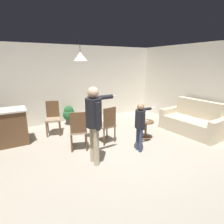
{
  "coord_description": "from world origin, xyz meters",
  "views": [
    {
      "loc": [
        -2.15,
        -3.35,
        2.13
      ],
      "look_at": [
        -0.12,
        0.26,
        1.0
      ],
      "focal_mm": 29.6,
      "sensor_mm": 36.0,
      "label": 1
    }
  ],
  "objects": [
    {
      "name": "dining_chair_centre_back",
      "position": [
        0.01,
        0.77,
        0.55
      ],
      "size": [
        0.48,
        0.48,
        1.0
      ],
      "rotation": [
        0.0,
        0.0,
        0.16
      ],
      "color": "brown",
      "rests_on": "ground"
    },
    {
      "name": "side_table_by_couch",
      "position": [
        1.1,
        0.48,
        0.33
      ],
      "size": [
        0.44,
        0.44,
        0.52
      ],
      "color": "brown",
      "rests_on": "ground"
    },
    {
      "name": "couch_floral",
      "position": [
        2.65,
        0.15,
        0.33
      ],
      "size": [
        1.0,
        1.87,
        1.0
      ],
      "rotation": [
        0.0,
        0.0,
        1.66
      ],
      "color": "beige",
      "rests_on": "ground"
    },
    {
      "name": "ground",
      "position": [
        0.0,
        0.0,
        0.0
      ],
      "size": [
        7.68,
        7.68,
        0.0
      ],
      "primitive_type": "plane",
      "color": "#9E9384"
    },
    {
      "name": "kitchen_counter",
      "position": [
        -2.45,
        1.94,
        0.48
      ],
      "size": [
        1.26,
        0.66,
        0.95
      ],
      "color": "brown",
      "rests_on": "ground"
    },
    {
      "name": "dining_chair_spare",
      "position": [
        -1.1,
        2.14,
        0.55
      ],
      "size": [
        0.52,
        0.52,
        1.0
      ],
      "rotation": [
        0.0,
        0.0,
        2.86
      ],
      "color": "brown",
      "rests_on": "ground"
    },
    {
      "name": "potted_plant_corner",
      "position": [
        -0.43,
        2.78,
        0.36
      ],
      "size": [
        0.43,
        0.43,
        0.66
      ],
      "color": "#4C4742",
      "rests_on": "ground"
    },
    {
      "name": "ceiling_light_pendant",
      "position": [
        -0.59,
        0.94,
        2.25
      ],
      "size": [
        0.32,
        0.32,
        0.55
      ],
      "color": "silver"
    },
    {
      "name": "wall_back",
      "position": [
        0.0,
        3.2,
        1.35
      ],
      "size": [
        6.4,
        0.1,
        2.7
      ],
      "primitive_type": "cube",
      "color": "silver",
      "rests_on": "ground"
    },
    {
      "name": "dining_chair_near_wall",
      "position": [
        -0.8,
        0.73,
        0.55
      ],
      "size": [
        0.53,
        0.53,
        1.0
      ],
      "rotation": [
        0.0,
        0.0,
        5.98
      ],
      "color": "brown",
      "rests_on": "ground"
    },
    {
      "name": "dining_chair_by_counter",
      "position": [
        0.14,
        2.23,
        0.55
      ],
      "size": [
        0.57,
        0.57,
        1.0
      ],
      "rotation": [
        0.0,
        0.0,
        2.06
      ],
      "color": "brown",
      "rests_on": "ground"
    },
    {
      "name": "wall_right",
      "position": [
        3.2,
        0.0,
        1.35
      ],
      "size": [
        0.1,
        6.4,
        2.7
      ],
      "primitive_type": "cube",
      "color": "silver",
      "rests_on": "ground"
    },
    {
      "name": "person_child",
      "position": [
        0.48,
        -0.04,
        0.75
      ],
      "size": [
        0.63,
        0.35,
        1.2
      ],
      "rotation": [
        0.0,
        0.0,
        -1.63
      ],
      "color": "#384260",
      "rests_on": "ground"
    },
    {
      "name": "person_adult",
      "position": [
        -0.7,
        -0.03,
        1.03
      ],
      "size": [
        0.81,
        0.5,
        1.66
      ],
      "rotation": [
        0.0,
        0.0,
        -1.53
      ],
      "color": "tan",
      "rests_on": "ground"
    },
    {
      "name": "spare_remote_on_table",
      "position": [
        1.09,
        0.46,
        0.54
      ],
      "size": [
        0.08,
        0.13,
        0.04
      ],
      "primitive_type": "cube",
      "rotation": [
        0.0,
        0.0,
        0.36
      ],
      "color": "white",
      "rests_on": "side_table_by_couch"
    }
  ]
}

